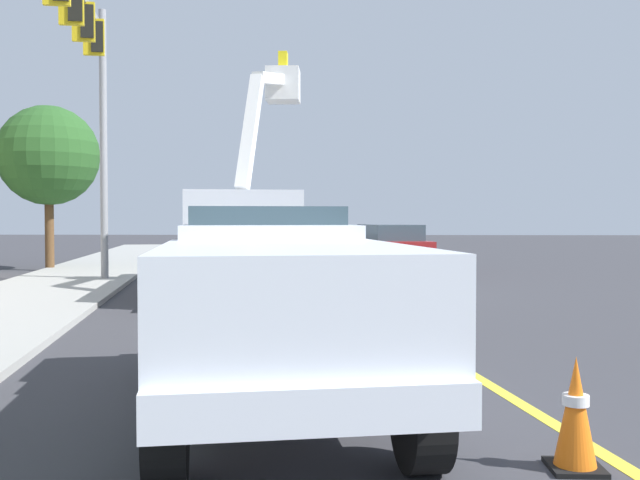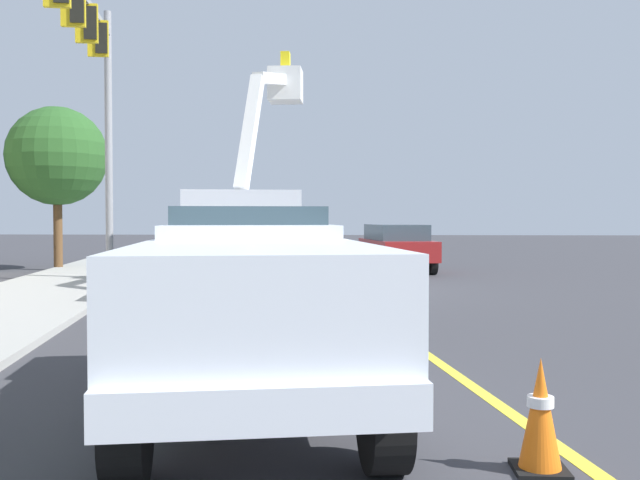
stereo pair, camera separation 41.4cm
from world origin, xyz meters
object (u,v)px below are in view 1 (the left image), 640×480
passing_minivan (390,244)px  service_pickup_truck (276,300)px  utility_bucket_truck (239,231)px  traffic_cone_leading (576,414)px  traffic_cone_mid_front (334,296)px  traffic_signal_mast (90,67)px  traffic_cone_mid_rear (285,265)px

passing_minivan → service_pickup_truck: bearing=172.8°
utility_bucket_truck → service_pickup_truck: utility_bucket_truck is taller
traffic_cone_leading → traffic_cone_mid_front: traffic_cone_leading is taller
traffic_cone_leading → traffic_cone_mid_front: size_ratio=1.11×
passing_minivan → traffic_cone_leading: (-19.98, -0.11, -0.54)m
traffic_signal_mast → traffic_cone_mid_rear: bearing=-48.9°
service_pickup_truck → utility_bucket_truck: bearing=10.4°
service_pickup_truck → traffic_cone_mid_front: service_pickup_truck is taller
traffic_cone_mid_rear → service_pickup_truck: bearing=-175.4°
traffic_cone_leading → service_pickup_truck: bearing=58.0°
service_pickup_truck → traffic_cone_mid_rear: bearing=4.6°
traffic_cone_mid_front → traffic_cone_mid_rear: (8.94, 1.73, -0.01)m
traffic_cone_mid_front → traffic_signal_mast: bearing=54.1°
service_pickup_truck → traffic_signal_mast: traffic_signal_mast is taller
traffic_cone_leading → traffic_signal_mast: size_ratio=0.11×
traffic_cone_mid_front → traffic_cone_mid_rear: size_ratio=1.01×
passing_minivan → traffic_cone_mid_rear: size_ratio=6.50×
utility_bucket_truck → service_pickup_truck: (-11.23, -2.07, -0.48)m
traffic_signal_mast → service_pickup_truck: bearing=-152.2°
service_pickup_truck → traffic_cone_leading: service_pickup_truck is taller
utility_bucket_truck → traffic_cone_leading: size_ratio=9.74×
traffic_cone_leading → traffic_cone_mid_front: 8.55m
passing_minivan → traffic_cone_mid_front: (-11.66, 1.87, -0.58)m
passing_minivan → traffic_cone_mid_rear: bearing=127.1°
service_pickup_truck → traffic_cone_mid_rear: 15.79m
passing_minivan → traffic_cone_mid_front: bearing=170.9°
traffic_signal_mast → traffic_cone_leading: bearing=-146.8°
utility_bucket_truck → passing_minivan: 8.48m
utility_bucket_truck → traffic_cone_mid_rear: utility_bucket_truck is taller
traffic_cone_leading → passing_minivan: bearing=0.3°
utility_bucket_truck → traffic_signal_mast: 5.92m
traffic_cone_mid_rear → traffic_cone_mid_front: bearing=-169.0°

